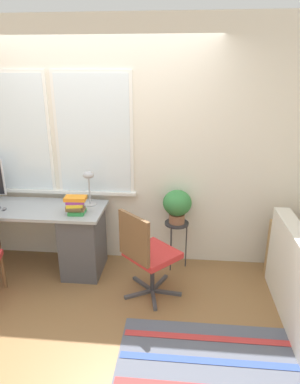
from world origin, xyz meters
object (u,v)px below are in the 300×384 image
desk_lamp (89,180)px  office_chair_swivel (147,253)px  mouse (4,209)px  book_stack (76,205)px  plant_stand (177,227)px  potted_plant (177,204)px

desk_lamp → office_chair_swivel: desk_lamp is taller
mouse → desk_lamp: bearing=15.2°
mouse → office_chair_swivel: office_chair_swivel is taller
book_stack → plant_stand: 1.14m
mouse → desk_lamp: desk_lamp is taller
desk_lamp → plant_stand: 1.10m
plant_stand → potted_plant: potted_plant is taller
mouse → book_stack: book_stack is taller
office_chair_swivel → plant_stand: 0.64m
book_stack → potted_plant: (1.04, 0.31, -0.08)m
book_stack → office_chair_swivel: book_stack is taller
mouse → office_chair_swivel: size_ratio=0.07×
desk_lamp → book_stack: size_ratio=1.71×
office_chair_swivel → potted_plant: 0.70m
mouse → office_chair_swivel: bearing=-10.4°
mouse → office_chair_swivel: 1.60m
office_chair_swivel → book_stack: bearing=24.1°
desk_lamp → plant_stand: bearing=3.1°
potted_plant → office_chair_swivel: bearing=-115.8°
plant_stand → potted_plant: 0.28m
desk_lamp → book_stack: (-0.08, -0.26, -0.19)m
potted_plant → plant_stand: bearing=9.5°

